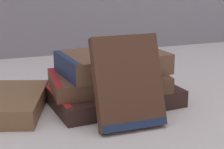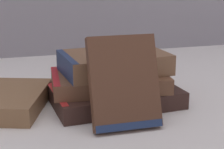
% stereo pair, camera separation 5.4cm
% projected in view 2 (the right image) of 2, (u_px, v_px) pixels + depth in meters
% --- Properties ---
extents(ground_plane, '(3.00, 3.00, 0.00)m').
position_uv_depth(ground_plane, '(88.00, 107.00, 0.72)').
color(ground_plane, silver).
extents(book_flat_bottom, '(0.25, 0.16, 0.03)m').
position_uv_depth(book_flat_bottom, '(112.00, 96.00, 0.73)').
color(book_flat_bottom, '#331E19').
rests_on(book_flat_bottom, ground_plane).
extents(book_flat_middle, '(0.23, 0.16, 0.03)m').
position_uv_depth(book_flat_middle, '(106.00, 81.00, 0.72)').
color(book_flat_middle, brown).
rests_on(book_flat_middle, book_flat_bottom).
extents(book_flat_top, '(0.21, 0.15, 0.04)m').
position_uv_depth(book_flat_top, '(111.00, 63.00, 0.72)').
color(book_flat_top, brown).
rests_on(book_flat_top, book_flat_middle).
extents(book_leaning_front, '(0.11, 0.07, 0.15)m').
position_uv_depth(book_leaning_front, '(124.00, 86.00, 0.61)').
color(book_leaning_front, '#4C2D1E').
rests_on(book_leaning_front, ground_plane).
extents(pocket_watch, '(0.05, 0.05, 0.01)m').
position_uv_depth(pocket_watch, '(131.00, 51.00, 0.72)').
color(pocket_watch, silver).
rests_on(pocket_watch, book_flat_top).
extents(reading_glasses, '(0.11, 0.08, 0.00)m').
position_uv_depth(reading_glasses, '(73.00, 83.00, 0.86)').
color(reading_glasses, '#4C3828').
rests_on(reading_glasses, ground_plane).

